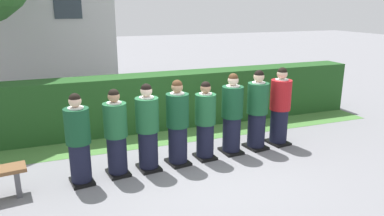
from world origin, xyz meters
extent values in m
plane|color=slate|center=(0.00, 0.00, 0.00)|extent=(60.00, 60.00, 0.00)
cylinder|color=black|center=(-2.07, -0.22, 0.36)|extent=(0.34, 0.34, 0.72)
cube|color=black|center=(-2.07, -0.22, 0.03)|extent=(0.42, 0.49, 0.05)
cylinder|color=#144728|center=(-2.07, -0.22, 1.01)|extent=(0.40, 0.40, 0.59)
cylinder|color=white|center=(-2.07, -0.22, 1.31)|extent=(0.25, 0.25, 0.03)
cube|color=navy|center=(-2.10, -0.03, 1.13)|extent=(0.04, 0.02, 0.26)
sphere|color=beige|center=(-2.07, -0.22, 1.43)|extent=(0.20, 0.20, 0.20)
sphere|color=black|center=(-2.07, -0.22, 1.46)|extent=(0.19, 0.19, 0.19)
cylinder|color=black|center=(-1.44, -0.10, 0.36)|extent=(0.34, 0.34, 0.71)
cube|color=black|center=(-1.44, -0.10, 0.03)|extent=(0.41, 0.49, 0.05)
cylinder|color=#1E5B33|center=(-1.44, -0.10, 1.01)|extent=(0.40, 0.40, 0.59)
cylinder|color=white|center=(-1.44, -0.10, 1.31)|extent=(0.25, 0.25, 0.03)
cube|color=gold|center=(-1.47, 0.09, 1.13)|extent=(0.04, 0.02, 0.26)
sphere|color=tan|center=(-1.44, -0.10, 1.42)|extent=(0.20, 0.20, 0.20)
sphere|color=black|center=(-1.44, -0.10, 1.46)|extent=(0.19, 0.19, 0.19)
cylinder|color=black|center=(-0.88, -0.08, 0.37)|extent=(0.35, 0.35, 0.73)
cube|color=black|center=(-0.88, -0.08, 0.03)|extent=(0.42, 0.49, 0.05)
cylinder|color=#1E5B33|center=(-0.88, -0.08, 1.04)|extent=(0.41, 0.41, 0.61)
cylinder|color=white|center=(-0.88, -0.08, 1.35)|extent=(0.26, 0.26, 0.03)
cube|color=navy|center=(-0.90, 0.11, 1.16)|extent=(0.04, 0.02, 0.27)
sphere|color=beige|center=(-0.88, -0.08, 1.46)|extent=(0.21, 0.21, 0.21)
sphere|color=black|center=(-0.88, -0.08, 1.50)|extent=(0.19, 0.19, 0.19)
cylinder|color=black|center=(-0.30, -0.04, 0.37)|extent=(0.36, 0.36, 0.74)
cube|color=black|center=(-0.30, -0.04, 0.03)|extent=(0.44, 0.51, 0.05)
cylinder|color=#144728|center=(-0.30, -0.04, 1.05)|extent=(0.42, 0.42, 0.61)
cylinder|color=white|center=(-0.30, -0.04, 1.36)|extent=(0.26, 0.26, 0.03)
cube|color=gold|center=(-0.33, 0.15, 1.17)|extent=(0.04, 0.02, 0.27)
sphere|color=tan|center=(-0.30, -0.04, 1.48)|extent=(0.21, 0.21, 0.21)
sphere|color=#472D19|center=(-0.30, -0.04, 1.52)|extent=(0.19, 0.19, 0.19)
cube|color=white|center=(-0.34, 0.22, 0.96)|extent=(0.15, 0.03, 0.20)
cylinder|color=black|center=(0.28, 0.02, 0.35)|extent=(0.34, 0.34, 0.70)
cube|color=black|center=(0.28, 0.02, 0.03)|extent=(0.39, 0.46, 0.05)
cylinder|color=#1E5B33|center=(0.28, 0.02, 1.00)|extent=(0.40, 0.40, 0.58)
cylinder|color=white|center=(0.28, 0.02, 1.29)|extent=(0.25, 0.25, 0.03)
cube|color=#236038|center=(0.26, 0.21, 1.11)|extent=(0.04, 0.01, 0.26)
sphere|color=tan|center=(0.28, 0.02, 1.41)|extent=(0.20, 0.20, 0.20)
sphere|color=black|center=(0.28, 0.02, 1.44)|extent=(0.18, 0.18, 0.18)
cube|color=white|center=(0.26, 0.27, 0.91)|extent=(0.15, 0.02, 0.20)
cylinder|color=black|center=(0.89, 0.09, 0.38)|extent=(0.36, 0.36, 0.75)
cube|color=black|center=(0.89, 0.09, 0.03)|extent=(0.40, 0.49, 0.05)
cylinder|color=#144728|center=(0.89, 0.09, 1.06)|extent=(0.42, 0.42, 0.62)
cylinder|color=white|center=(0.89, 0.09, 1.38)|extent=(0.26, 0.26, 0.03)
cube|color=gold|center=(0.87, 0.29, 1.19)|extent=(0.04, 0.01, 0.27)
sphere|color=beige|center=(0.89, 0.09, 1.50)|extent=(0.21, 0.21, 0.21)
sphere|color=#472D19|center=(0.89, 0.09, 1.54)|extent=(0.20, 0.20, 0.20)
cube|color=white|center=(0.87, 0.36, 0.97)|extent=(0.15, 0.02, 0.20)
cylinder|color=black|center=(1.48, 0.12, 0.38)|extent=(0.36, 0.36, 0.76)
cube|color=black|center=(1.48, 0.12, 0.03)|extent=(0.45, 0.52, 0.05)
cylinder|color=#19512D|center=(1.48, 0.12, 1.08)|extent=(0.43, 0.43, 0.63)
cylinder|color=white|center=(1.48, 0.12, 1.40)|extent=(0.27, 0.27, 0.03)
cube|color=#236038|center=(1.45, 0.33, 1.20)|extent=(0.04, 0.02, 0.28)
sphere|color=beige|center=(1.48, 0.12, 1.52)|extent=(0.22, 0.22, 0.22)
sphere|color=black|center=(1.48, 0.12, 1.56)|extent=(0.20, 0.20, 0.20)
cylinder|color=black|center=(2.06, 0.18, 0.38)|extent=(0.37, 0.37, 0.77)
cube|color=black|center=(2.06, 0.18, 0.03)|extent=(0.44, 0.52, 0.05)
cylinder|color=#AD191E|center=(2.06, 0.18, 1.08)|extent=(0.43, 0.43, 0.63)
cylinder|color=white|center=(2.06, 0.18, 1.41)|extent=(0.27, 0.27, 0.03)
cube|color=gold|center=(2.04, 0.38, 1.21)|extent=(0.04, 0.02, 0.28)
sphere|color=beige|center=(2.06, 0.18, 1.53)|extent=(0.22, 0.22, 0.22)
sphere|color=black|center=(2.06, 0.18, 1.57)|extent=(0.20, 0.20, 0.20)
cube|color=#214C1E|center=(0.00, 2.16, 0.66)|extent=(10.49, 0.70, 1.32)
cube|color=silver|center=(-3.01, 9.01, 2.43)|extent=(5.72, 3.47, 4.85)
cube|color=#2D3842|center=(-1.72, 7.25, 3.01)|extent=(0.90, 0.04, 1.10)
cube|color=#4C4C51|center=(-3.04, -0.25, 0.21)|extent=(0.12, 0.33, 0.42)
cube|color=#477A38|center=(0.00, 1.36, 0.00)|extent=(10.49, 0.90, 0.01)
camera|label=1|loc=(-2.31, -6.10, 2.89)|focal=34.08mm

